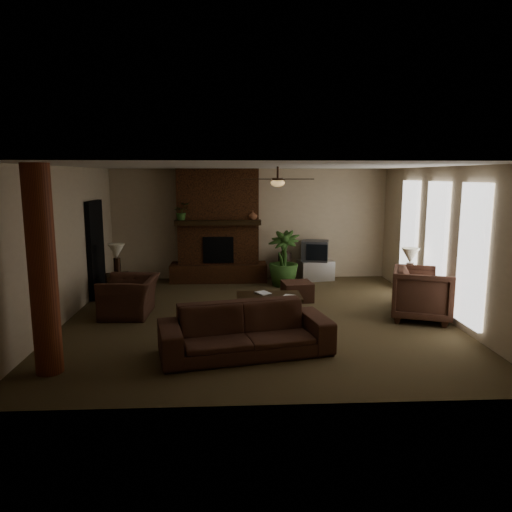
{
  "coord_description": "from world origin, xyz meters",
  "views": [
    {
      "loc": [
        -0.47,
        -8.67,
        2.65
      ],
      "look_at": [
        0.0,
        0.4,
        1.1
      ],
      "focal_mm": 33.48,
      "sensor_mm": 36.0,
      "label": 1
    }
  ],
  "objects": [
    {
      "name": "floor_vase",
      "position": [
        0.87,
        3.15,
        0.43
      ],
      "size": [
        0.34,
        0.34,
        0.77
      ],
      "color": "black",
      "rests_on": "ground"
    },
    {
      "name": "armchair_left",
      "position": [
        -2.42,
        0.26,
        0.49
      ],
      "size": [
        0.77,
        1.15,
        0.98
      ],
      "primitive_type": "imported",
      "rotation": [
        0.0,
        0.0,
        -1.61
      ],
      "color": "#43281D",
      "rests_on": "ground"
    },
    {
      "name": "room_shell",
      "position": [
        0.0,
        0.0,
        1.4
      ],
      "size": [
        7.0,
        7.0,
        7.0
      ],
      "color": "brown",
      "rests_on": "ground"
    },
    {
      "name": "armchair_right",
      "position": [
        3.04,
        -0.29,
        0.53
      ],
      "size": [
        1.26,
        1.3,
        1.06
      ],
      "primitive_type": "imported",
      "rotation": [
        0.0,
        0.0,
        1.21
      ],
      "color": "#43281D",
      "rests_on": "ground"
    },
    {
      "name": "side_table_right",
      "position": [
        3.15,
        0.63,
        0.28
      ],
      "size": [
        0.58,
        0.58,
        0.55
      ],
      "primitive_type": "cube",
      "rotation": [
        0.0,
        0.0,
        -0.18
      ],
      "color": "black",
      "rests_on": "ground"
    },
    {
      "name": "floor_plant",
      "position": [
        0.77,
        2.55,
        0.37
      ],
      "size": [
        1.2,
        1.51,
        0.74
      ],
      "primitive_type": "imported",
      "rotation": [
        0.0,
        0.0,
        -0.4
      ],
      "color": "#315421",
      "rests_on": "ground"
    },
    {
      "name": "sofa",
      "position": [
        -0.27,
        -1.86,
        0.49
      ],
      "size": [
        2.62,
        1.25,
        0.99
      ],
      "primitive_type": "imported",
      "rotation": [
        0.0,
        0.0,
        0.21
      ],
      "color": "#43281D",
      "rests_on": "ground"
    },
    {
      "name": "lamp_left",
      "position": [
        -2.91,
        1.47,
        1.0
      ],
      "size": [
        0.45,
        0.45,
        0.65
      ],
      "color": "black",
      "rests_on": "side_table_left"
    },
    {
      "name": "book_a",
      "position": [
        0.03,
        0.02,
        0.57
      ],
      "size": [
        0.2,
        0.13,
        0.29
      ],
      "primitive_type": "imported",
      "rotation": [
        0.0,
        0.0,
        0.49
      ],
      "color": "#999999",
      "rests_on": "coffee_table"
    },
    {
      "name": "mantel_vase",
      "position": [
        0.06,
        3.01,
        1.67
      ],
      "size": [
        0.28,
        0.29,
        0.22
      ],
      "primitive_type": "imported",
      "rotation": [
        0.0,
        0.0,
        0.35
      ],
      "color": "brown",
      "rests_on": "fireplace"
    },
    {
      "name": "mantel_plant",
      "position": [
        -1.68,
        2.99,
        1.72
      ],
      "size": [
        0.5,
        0.52,
        0.33
      ],
      "primitive_type": "imported",
      "rotation": [
        0.0,
        0.0,
        0.34
      ],
      "color": "#315421",
      "rests_on": "fireplace"
    },
    {
      "name": "book_b",
      "position": [
        0.46,
        -0.17,
        0.58
      ],
      "size": [
        0.2,
        0.11,
        0.29
      ],
      "primitive_type": "imported",
      "rotation": [
        0.0,
        0.0,
        -0.44
      ],
      "color": "#999999",
      "rests_on": "coffee_table"
    },
    {
      "name": "doorway",
      "position": [
        -3.44,
        1.8,
        1.05
      ],
      "size": [
        0.1,
        1.0,
        2.1
      ],
      "primitive_type": "cube",
      "color": "black",
      "rests_on": "ground"
    },
    {
      "name": "ceiling_fan",
      "position": [
        0.4,
        0.3,
        2.53
      ],
      "size": [
        1.35,
        1.35,
        0.37
      ],
      "color": "black",
      "rests_on": "ceiling"
    },
    {
      "name": "side_table_left",
      "position": [
        -2.9,
        1.45,
        0.28
      ],
      "size": [
        0.64,
        0.64,
        0.55
      ],
      "primitive_type": "cube",
      "rotation": [
        0.0,
        0.0,
        0.34
      ],
      "color": "black",
      "rests_on": "ground"
    },
    {
      "name": "coffee_table",
      "position": [
        0.22,
        -0.03,
        0.37
      ],
      "size": [
        1.2,
        0.7,
        0.43
      ],
      "color": "black",
      "rests_on": "ground"
    },
    {
      "name": "ottoman",
      "position": [
        0.92,
        1.17,
        0.2
      ],
      "size": [
        0.67,
        0.67,
        0.4
      ],
      "primitive_type": "cube",
      "rotation": [
        0.0,
        0.0,
        0.12
      ],
      "color": "#43281D",
      "rests_on": "ground"
    },
    {
      "name": "lamp_right",
      "position": [
        3.11,
        0.58,
        1.0
      ],
      "size": [
        0.42,
        0.42,
        0.65
      ],
      "color": "black",
      "rests_on": "side_table_right"
    },
    {
      "name": "windows",
      "position": [
        3.45,
        0.2,
        1.35
      ],
      "size": [
        0.08,
        3.65,
        2.35
      ],
      "color": "white",
      "rests_on": "ground"
    },
    {
      "name": "fireplace",
      "position": [
        -0.8,
        3.22,
        1.16
      ],
      "size": [
        2.4,
        0.7,
        2.8
      ],
      "color": "#532C16",
      "rests_on": "ground"
    },
    {
      "name": "tv_stand",
      "position": [
        1.67,
        3.15,
        0.25
      ],
      "size": [
        0.93,
        0.65,
        0.5
      ],
      "primitive_type": "cube",
      "rotation": [
        0.0,
        0.0,
        0.18
      ],
      "color": "silver",
      "rests_on": "ground"
    },
    {
      "name": "log_column",
      "position": [
        -2.95,
        -2.4,
        1.4
      ],
      "size": [
        0.36,
        0.36,
        2.8
      ],
      "primitive_type": "cylinder",
      "color": "brown",
      "rests_on": "ground"
    },
    {
      "name": "tv",
      "position": [
        1.63,
        3.09,
        0.76
      ],
      "size": [
        0.75,
        0.66,
        0.52
      ],
      "color": "#38383A",
      "rests_on": "tv_stand"
    }
  ]
}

